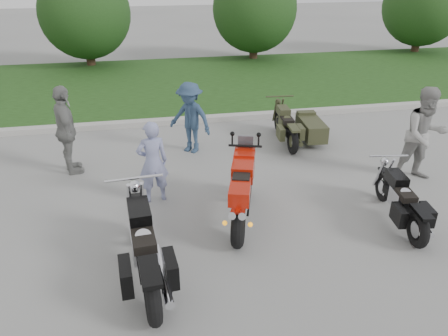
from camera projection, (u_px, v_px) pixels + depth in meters
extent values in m
plane|color=#969691|center=(227.00, 249.00, 6.93)|extent=(80.00, 80.00, 0.00)
cube|color=#ADABA3|center=(183.00, 120.00, 12.20)|extent=(60.00, 0.30, 0.15)
cube|color=#2F6221|center=(170.00, 83.00, 15.87)|extent=(60.00, 8.00, 0.14)
cylinder|color=#3F2B1C|center=(90.00, 54.00, 18.07)|extent=(0.36, 0.36, 1.20)
sphere|color=#1E3E16|center=(85.00, 13.00, 17.37)|extent=(3.60, 3.60, 3.60)
cylinder|color=#3F2B1C|center=(254.00, 48.00, 19.31)|extent=(0.36, 0.36, 1.20)
sphere|color=#1E3E16|center=(255.00, 9.00, 18.61)|extent=(3.60, 3.60, 3.60)
cylinder|color=#3F2B1C|center=(416.00, 41.00, 20.73)|extent=(0.36, 0.36, 1.20)
sphere|color=#1E3E16|center=(423.00, 6.00, 20.03)|extent=(3.60, 3.60, 3.60)
torus|color=black|center=(238.00, 228.00, 6.87)|extent=(0.40, 0.70, 0.67)
torus|color=black|center=(244.00, 183.00, 8.28)|extent=(0.32, 0.66, 0.65)
cube|color=black|center=(242.00, 191.00, 7.41)|extent=(0.58, 1.02, 0.38)
cube|color=#AC1606|center=(243.00, 169.00, 7.50)|extent=(0.53, 0.68, 0.28)
cube|color=#AC1606|center=(240.00, 192.00, 6.86)|extent=(0.49, 0.66, 0.24)
cube|color=black|center=(241.00, 177.00, 7.14)|extent=(0.38, 0.45, 0.11)
cube|color=#AC1606|center=(244.00, 162.00, 7.88)|extent=(0.48, 0.52, 0.43)
cylinder|color=silver|center=(233.00, 211.00, 6.68)|extent=(0.26, 0.51, 0.24)
cylinder|color=silver|center=(243.00, 212.00, 6.66)|extent=(0.26, 0.51, 0.24)
torus|color=black|center=(152.00, 297.00, 5.41)|extent=(0.24, 0.76, 0.75)
torus|color=black|center=(138.00, 222.00, 6.99)|extent=(0.18, 0.71, 0.70)
cube|color=black|center=(144.00, 249.00, 6.15)|extent=(0.34, 1.33, 0.15)
cube|color=silver|center=(143.00, 244.00, 6.12)|extent=(0.36, 0.52, 0.38)
cube|color=black|center=(139.00, 213.00, 6.27)|extent=(0.35, 0.62, 0.24)
cube|color=black|center=(144.00, 239.00, 5.89)|extent=(0.35, 0.57, 0.13)
cube|color=black|center=(150.00, 272.00, 5.24)|extent=(0.28, 0.62, 0.07)
cylinder|color=silver|center=(162.00, 272.00, 5.94)|extent=(0.20, 1.21, 0.11)
torus|color=black|center=(418.00, 230.00, 6.88)|extent=(0.24, 0.62, 0.60)
torus|color=black|center=(383.00, 187.00, 8.21)|extent=(0.19, 0.58, 0.57)
cube|color=black|center=(400.00, 202.00, 7.51)|extent=(0.35, 1.08, 0.12)
cube|color=silver|center=(400.00, 199.00, 7.48)|extent=(0.32, 0.44, 0.31)
cube|color=black|center=(397.00, 179.00, 7.61)|extent=(0.32, 0.52, 0.20)
cube|color=black|center=(405.00, 194.00, 7.29)|extent=(0.31, 0.48, 0.11)
cube|color=black|center=(422.00, 212.00, 6.74)|extent=(0.27, 0.51, 0.05)
cylinder|color=silver|center=(415.00, 218.00, 7.29)|extent=(0.23, 0.98, 0.09)
torus|color=black|center=(293.00, 141.00, 10.18)|extent=(0.21, 0.63, 0.62)
torus|color=black|center=(278.00, 121.00, 11.54)|extent=(0.16, 0.59, 0.58)
cube|color=black|center=(285.00, 127.00, 10.82)|extent=(0.29, 1.11, 0.13)
cube|color=#363821|center=(285.00, 124.00, 10.79)|extent=(0.31, 0.43, 0.32)
cube|color=#363821|center=(283.00, 111.00, 10.93)|extent=(0.30, 0.52, 0.20)
cube|color=black|center=(287.00, 120.00, 10.60)|extent=(0.29, 0.48, 0.11)
cube|color=#363821|center=(294.00, 128.00, 10.04)|extent=(0.24, 0.52, 0.05)
cylinder|color=#363821|center=(295.00, 136.00, 10.61)|extent=(0.17, 1.01, 0.09)
cube|color=#363821|center=(311.00, 128.00, 10.82)|extent=(0.60, 1.22, 0.41)
torus|color=black|center=(320.00, 132.00, 10.89)|extent=(0.15, 0.52, 0.51)
imported|color=#888EB9|center=(153.00, 162.00, 8.00)|extent=(0.63, 0.46, 1.58)
imported|color=gray|center=(424.00, 135.00, 8.73)|extent=(0.98, 0.79, 1.95)
imported|color=navy|center=(190.00, 118.00, 10.09)|extent=(1.22, 1.17, 1.67)
imported|color=gray|center=(66.00, 131.00, 9.03)|extent=(0.73, 1.19, 1.89)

